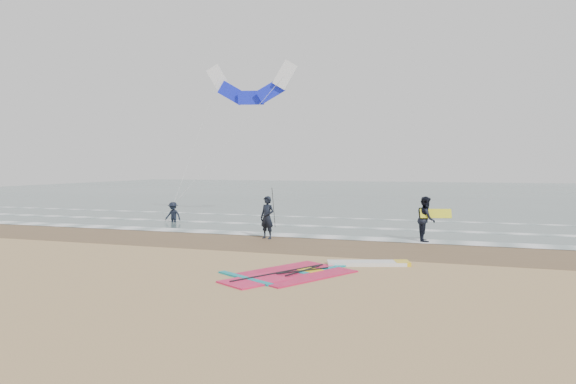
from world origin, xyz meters
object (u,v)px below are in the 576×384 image
(person_standing, at_px, (267,217))
(surf_kite, at_px, (251,87))
(windsurf_rig, at_px, (316,270))
(person_wading, at_px, (173,209))
(person_walking, at_px, (426,219))

(person_standing, relative_size, surf_kite, 0.22)
(windsurf_rig, distance_m, person_standing, 7.29)
(windsurf_rig, bearing_deg, person_standing, 122.42)
(person_wading, bearing_deg, person_standing, -27.43)
(person_standing, height_order, person_wading, person_standing)
(person_walking, relative_size, surf_kite, 0.22)
(windsurf_rig, xyz_separation_m, person_walking, (2.84, 7.40, 0.93))
(person_walking, bearing_deg, person_standing, 94.29)
(person_standing, bearing_deg, windsurf_rig, -39.68)
(windsurf_rig, xyz_separation_m, person_wading, (-11.17, 10.42, 0.73))
(person_standing, height_order, surf_kite, surf_kite)
(windsurf_rig, relative_size, person_standing, 2.89)
(windsurf_rig, relative_size, surf_kite, 0.62)
(person_wading, bearing_deg, person_walking, -9.00)
(surf_kite, bearing_deg, windsurf_rig, -61.15)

